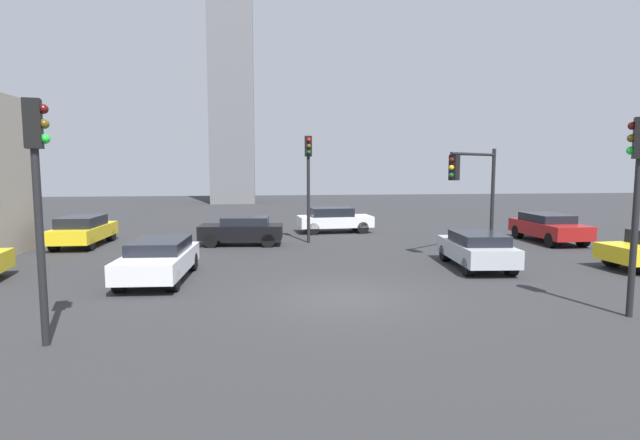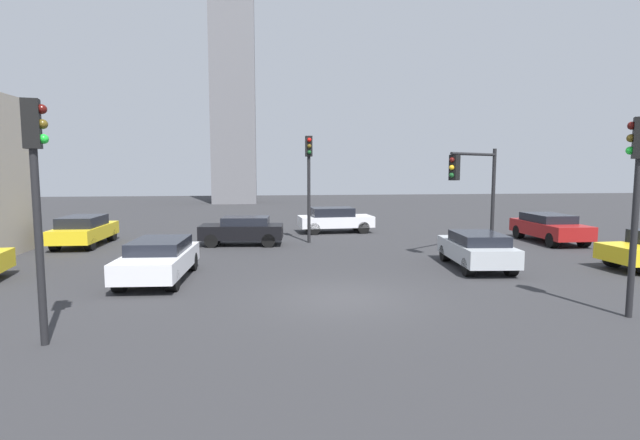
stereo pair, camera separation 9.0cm
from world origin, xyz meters
name	(u,v)px [view 2 (the right image)]	position (x,y,z in m)	size (l,w,h in m)	color
ground_plane	(341,298)	(0.00, 0.00, 0.00)	(104.52, 104.52, 0.00)	#2D2D30
traffic_light_0	(637,179)	(6.87, -2.64, 3.47)	(0.49, 0.44, 4.96)	black
traffic_light_1	(474,179)	(6.51, 5.94, 3.25)	(2.91, 2.21, 4.55)	black
traffic_light_2	(309,169)	(0.07, 10.55, 3.66)	(0.34, 0.47, 5.26)	black
traffic_light_3	(36,176)	(-6.84, -3.00, 3.58)	(0.49, 0.39, 5.13)	black
car_0	(159,258)	(-5.68, 2.99, 0.73)	(2.12, 4.60, 1.34)	silver
car_1	(84,230)	(-10.69, 10.82, 0.77)	(1.97, 4.45, 1.44)	yellow
car_2	(549,227)	(12.03, 9.31, 0.77)	(1.93, 4.53, 1.41)	maroon
car_4	(477,249)	(5.67, 3.60, 0.72)	(2.14, 4.18, 1.34)	#ADB2B7
car_5	(335,219)	(1.90, 14.25, 0.76)	(4.31, 2.17, 1.44)	silver
car_6	(243,230)	(-3.18, 10.16, 0.74)	(4.05, 2.00, 1.37)	black
skyline_tower	(232,50)	(-5.04, 39.06, 15.62)	(4.47, 4.47, 31.23)	slate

